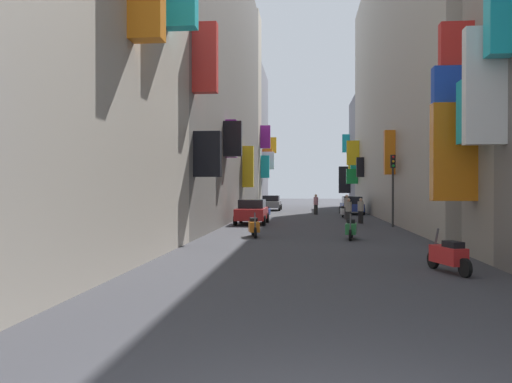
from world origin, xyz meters
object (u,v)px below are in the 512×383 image
Objects in this scene: scooter_blue at (267,212)px; parked_car_red at (252,211)px; scooter_white at (344,212)px; pedestrian_near_right at (316,204)px; scooter_red at (449,255)px; parked_car_grey at (271,202)px; pedestrian_crossing at (361,211)px; traffic_light_near_corner at (393,178)px; scooter_orange at (254,227)px; parked_car_blue at (352,205)px; scooter_green at (351,229)px; pedestrian_mid_street at (349,211)px; pedestrian_near_left at (347,207)px.

parked_car_red is at bearing -94.14° from scooter_blue.
scooter_white is 4.82m from pedestrian_near_right.
scooter_white and scooter_red have the same top height.
scooter_blue is 6.47m from pedestrian_near_right.
parked_car_grey is at bearing 90.34° from parked_car_red.
pedestrian_near_right is (-2.58, 10.36, 0.05)m from pedestrian_crossing.
pedestrian_crossing is 3.72m from traffic_light_near_corner.
scooter_orange is 1.08× the size of pedestrian_near_right.
scooter_blue is at bearing -136.75° from parked_car_blue.
parked_car_red is at bearing 120.18° from scooter_green.
scooter_orange is 10.21m from pedestrian_mid_street.
pedestrian_near_left reaches higher than parked_car_red.
scooter_orange is at bearing -83.42° from parked_car_red.
pedestrian_mid_street reaches higher than scooter_green.
scooter_orange is 10.97m from pedestrian_crossing.
scooter_blue is (-6.70, -6.30, -0.31)m from parked_car_blue.
scooter_green is 1.19× the size of pedestrian_mid_street.
pedestrian_near_right reaches higher than scooter_blue.
scooter_blue is at bearing 105.51° from scooter_red.
scooter_white is 1.11× the size of pedestrian_near_right.
traffic_light_near_corner is (2.10, -8.73, 2.34)m from scooter_white.
scooter_green is 1.11× the size of pedestrian_near_right.
scooter_white is 6.03m from pedestrian_crossing.
parked_car_red reaches higher than parked_car_grey.
pedestrian_near_left reaches higher than pedestrian_mid_street.
scooter_white is 1.86m from pedestrian_near_left.
pedestrian_near_right is (-2.90, 29.03, 0.38)m from scooter_red.
parked_car_blue reaches higher than scooter_red.
scooter_orange is at bearing 123.05° from scooter_red.
pedestrian_crossing is 1.01× the size of pedestrian_mid_street.
parked_car_grey is at bearing 107.98° from pedestrian_mid_street.
pedestrian_crossing is (1.46, 10.07, 0.32)m from scooter_green.
pedestrian_crossing is at bearing 118.97° from traffic_light_near_corner.
pedestrian_near_left reaches higher than scooter_orange.
parked_car_blue is at bearing 60.08° from parked_car_red.
traffic_light_near_corner is (2.29, -2.31, 2.02)m from pedestrian_mid_street.
traffic_light_near_corner is at bearing 67.92° from scooter_green.
pedestrian_mid_street is at bearing 93.45° from scooter_red.
scooter_orange is 14.49m from pedestrian_near_left.
parked_car_blue is 1.02× the size of parked_car_grey.
pedestrian_near_left is 1.11× the size of pedestrian_mid_street.
pedestrian_mid_street is at bearing -72.02° from parked_car_grey.
parked_car_grey is 8.89m from pedestrian_near_right.
scooter_orange is 11.13m from scooter_red.
parked_car_red is at bearing -139.71° from pedestrian_near_left.
parked_car_grey is 2.71× the size of pedestrian_mid_street.
traffic_light_near_corner is at bearing -61.03° from pedestrian_crossing.
pedestrian_near_right reaches higher than scooter_white.
pedestrian_near_right is (-1.12, 20.43, 0.38)m from scooter_green.
parked_car_red reaches higher than scooter_white.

